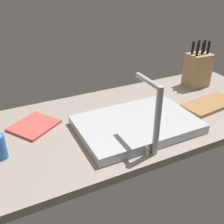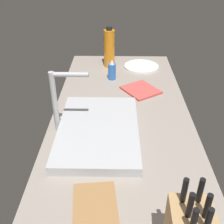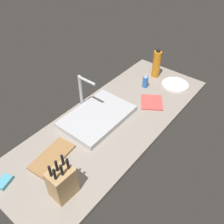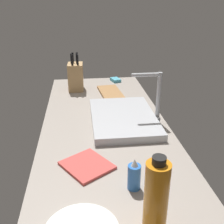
% 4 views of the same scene
% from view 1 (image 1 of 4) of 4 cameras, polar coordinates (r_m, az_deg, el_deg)
% --- Properties ---
extents(countertop_slab, '(1.80, 0.68, 0.04)m').
position_cam_1_polar(countertop_slab, '(1.26, 0.71, -2.50)').
color(countertop_slab, gray).
rests_on(countertop_slab, ground).
extents(sink_basin, '(0.52, 0.35, 0.04)m').
position_cam_1_polar(sink_basin, '(1.18, 5.38, -2.67)').
color(sink_basin, '#B7BABF').
rests_on(sink_basin, countertop_slab).
extents(faucet, '(0.06, 0.16, 0.28)m').
position_cam_1_polar(faucet, '(0.97, 9.20, -0.19)').
color(faucet, '#B7BABF').
rests_on(faucet, countertop_slab).
extents(knife_block, '(0.14, 0.11, 0.27)m').
position_cam_1_polar(knife_block, '(1.66, 18.01, 8.76)').
color(knife_block, tan).
rests_on(knife_block, countertop_slab).
extents(cutting_board, '(0.31, 0.17, 0.02)m').
position_cam_1_polar(cutting_board, '(1.46, 20.31, 1.59)').
color(cutting_board, '#9E7042').
rests_on(cutting_board, countertop_slab).
extents(dish_towel, '(0.25, 0.24, 0.01)m').
position_cam_1_polar(dish_towel, '(1.25, -16.52, -2.83)').
color(dish_towel, '#CC4C47').
rests_on(dish_towel, countertop_slab).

